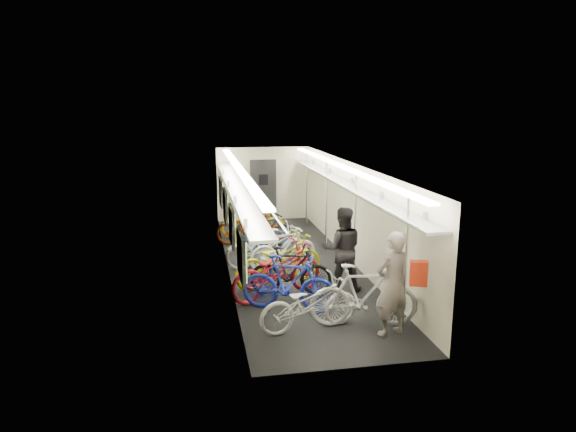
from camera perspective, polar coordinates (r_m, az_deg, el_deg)
name	(u,v)px	position (r m, az deg, el deg)	size (l,w,h in m)	color
train_car_shell	(271,192)	(12.57, -1.89, 2.69)	(10.00, 10.00, 10.00)	black
bicycle_0	(309,304)	(8.77, 2.38, -9.72)	(0.62, 1.78, 0.94)	silver
bicycle_1	(289,283)	(9.51, 0.08, -7.49)	(0.50, 1.78, 1.07)	#1C2AAA
bicycle_2	(277,271)	(10.16, -1.23, -6.12)	(0.72, 2.07, 1.09)	maroon
bicycle_3	(291,271)	(10.32, 0.32, -6.10)	(0.47, 1.66, 1.00)	black
bicycle_4	(279,260)	(10.82, -1.02, -4.96)	(0.72, 2.08, 1.09)	#B8B411
bicycle_5	(284,249)	(11.82, -0.49, -3.64)	(0.48, 1.69, 1.01)	white
bicycle_6	(267,246)	(11.99, -2.31, -3.34)	(0.69, 1.99, 1.04)	silver
bicycle_7	(273,243)	(12.38, -1.69, -3.03)	(0.45, 1.60, 0.96)	navy
bicycle_8	(249,228)	(13.89, -4.35, -1.37)	(0.64, 1.82, 0.96)	maroon
bicycle_9	(267,232)	(13.52, -2.37, -1.73)	(0.45, 1.59, 0.95)	black
bicycle_10	(253,222)	(14.64, -3.87, -0.65)	(0.64, 1.83, 0.96)	#B89A11
bicycle_11	(364,295)	(8.96, 8.43, -8.72)	(0.53, 1.87, 1.12)	silver
passenger_near	(392,284)	(8.63, 11.50, -7.38)	(0.65, 0.42, 1.77)	gray
passenger_mid	(342,249)	(10.53, 6.02, -3.66)	(0.85, 0.66, 1.74)	black
backpack	(419,273)	(7.97, 14.30, -6.19)	(0.26, 0.14, 0.38)	red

